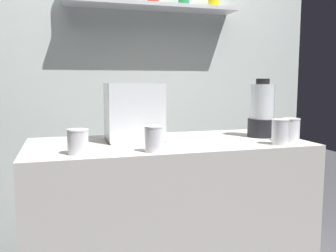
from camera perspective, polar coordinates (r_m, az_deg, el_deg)
name	(u,v)px	position (r m, az deg, el deg)	size (l,w,h in m)	color
counter	(168,226)	(1.99, 0.00, -15.33)	(1.40, 0.64, 0.90)	beige
back_wall_unit	(137,72)	(2.59, -4.81, 8.34)	(2.60, 0.24, 2.50)	silver
carrot_display_bin	(134,123)	(1.89, -5.36, 0.46)	(0.28, 0.22, 0.30)	white
blender_pitcher	(262,112)	(2.08, 14.46, 2.18)	(0.15, 0.15, 0.32)	black
juice_cup_carrot_far_left	(78,143)	(1.59, -13.90, -2.58)	(0.09, 0.09, 0.11)	white
juice_cup_orange_left	(153,141)	(1.59, -2.31, -2.32)	(0.08, 0.08, 0.11)	white
juice_cup_orange_middle	(280,134)	(1.85, 17.10, -1.15)	(0.08, 0.08, 0.12)	white
juice_cup_carrot_right	(291,131)	(1.97, 18.68, -0.74)	(0.09, 0.09, 0.12)	white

